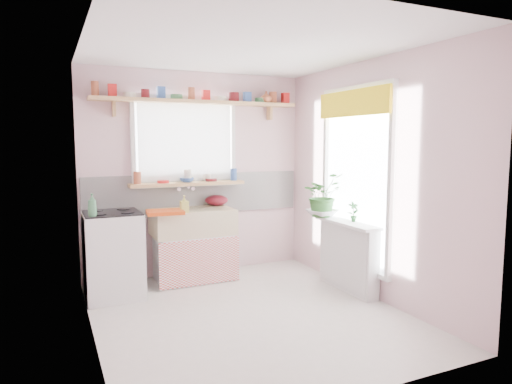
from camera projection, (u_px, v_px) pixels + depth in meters
name	position (u px, v px, depth m)	size (l,w,h in m)	color
room	(270.00, 166.00, 5.28)	(3.20, 3.20, 3.20)	beige
sink_unit	(193.00, 244.00, 5.44)	(0.95, 0.65, 1.11)	white
cooker	(113.00, 254.00, 4.82)	(0.58, 0.58, 0.93)	white
radiator_ledge	(348.00, 255.00, 5.06)	(0.22, 0.95, 0.78)	white
windowsill	(188.00, 184.00, 5.53)	(1.40, 0.22, 0.04)	tan
pine_shelf	(199.00, 102.00, 5.47)	(2.52, 0.24, 0.04)	tan
shelf_crockery	(199.00, 96.00, 5.47)	(2.47, 0.11, 0.12)	#A55133
sill_crockery	(188.00, 177.00, 5.52)	(1.35, 0.11, 0.12)	#A55133
dish_tray	(165.00, 212.00, 5.06)	(0.40, 0.30, 0.04)	#D74913
colander	(217.00, 200.00, 5.73)	(0.29, 0.29, 0.13)	maroon
jade_plant	(322.00, 195.00, 5.31)	(0.46, 0.40, 0.51)	#2F692A
fruit_bowl	(322.00, 213.00, 5.34)	(0.34, 0.34, 0.08)	white
herb_pot	(353.00, 212.00, 4.98)	(0.12, 0.08, 0.22)	#265F2B
soap_bottle_sink	(184.00, 204.00, 5.14)	(0.09, 0.09, 0.20)	#CACC5A
sill_cup	(207.00, 177.00, 5.69)	(0.11, 0.11, 0.09)	beige
sill_bowl	(187.00, 180.00, 5.52)	(0.17, 0.17, 0.05)	#3159A0
shelf_vase	(266.00, 97.00, 5.80)	(0.14, 0.14, 0.15)	#B15B36
cooker_bottle	(92.00, 205.00, 4.47)	(0.09, 0.09, 0.23)	#3F7F54
fruit	(322.00, 208.00, 5.34)	(0.20, 0.14, 0.10)	orange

